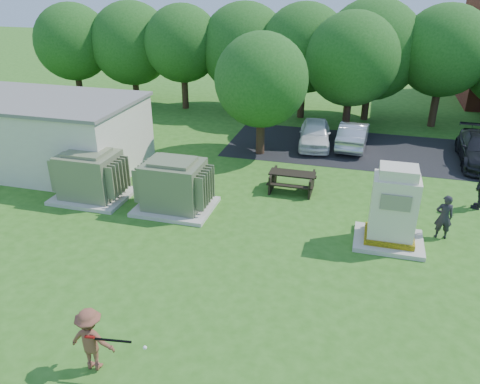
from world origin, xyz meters
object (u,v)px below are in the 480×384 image
(car_white, at_px, (315,133))
(car_silver_a, at_px, (353,134))
(transformer_left, at_px, (90,176))
(generator_cabinet, at_px, (393,211))
(batter, at_px, (91,339))
(transformer_right, at_px, (174,186))
(picnic_table, at_px, (292,179))
(person_by_generator, at_px, (444,217))

(car_white, relative_size, car_silver_a, 0.98)
(transformer_left, distance_m, car_silver_a, 13.73)
(generator_cabinet, height_order, batter, generator_cabinet)
(transformer_right, relative_size, picnic_table, 1.55)
(batter, relative_size, person_by_generator, 1.00)
(transformer_left, distance_m, transformer_right, 3.70)
(generator_cabinet, bearing_deg, batter, -131.28)
(picnic_table, distance_m, person_by_generator, 6.28)
(picnic_table, height_order, person_by_generator, person_by_generator)
(transformer_left, bearing_deg, person_by_generator, 1.74)
(generator_cabinet, xyz_separation_m, person_by_generator, (1.78, 0.86, -0.42))
(generator_cabinet, xyz_separation_m, car_silver_a, (-1.78, 9.78, -0.57))
(person_by_generator, bearing_deg, car_silver_a, -71.85)
(transformer_right, distance_m, batter, 8.30)
(transformer_left, bearing_deg, picnic_table, 20.27)
(batter, relative_size, car_silver_a, 0.40)
(transformer_left, xyz_separation_m, generator_cabinet, (11.84, -0.45, 0.28))
(person_by_generator, relative_size, car_white, 0.41)
(generator_cabinet, relative_size, car_white, 0.71)
(car_white, bearing_deg, transformer_right, -121.95)
(transformer_right, bearing_deg, batter, -80.66)
(batter, relative_size, car_white, 0.41)
(transformer_left, xyz_separation_m, person_by_generator, (13.62, 0.41, -0.14))
(picnic_table, relative_size, car_silver_a, 0.47)
(person_by_generator, height_order, car_white, person_by_generator)
(transformer_left, height_order, transformer_right, same)
(car_white, xyz_separation_m, car_silver_a, (2.00, 0.39, -0.01))
(batter, distance_m, car_white, 17.40)
(batter, height_order, person_by_generator, batter)
(generator_cabinet, height_order, car_silver_a, generator_cabinet)
(generator_cabinet, distance_m, car_white, 10.14)
(batter, height_order, car_white, batter)
(person_by_generator, bearing_deg, transformer_left, -1.88)
(generator_cabinet, relative_size, car_silver_a, 0.70)
(car_white, distance_m, car_silver_a, 2.04)
(transformer_right, relative_size, car_white, 0.75)
(batter, xyz_separation_m, car_silver_a, (5.02, 17.52, -0.15))
(transformer_left, bearing_deg, batter, -58.36)
(transformer_right, height_order, generator_cabinet, generator_cabinet)
(car_white, bearing_deg, transformer_left, -137.98)
(generator_cabinet, bearing_deg, picnic_table, 139.83)
(transformer_left, height_order, picnic_table, transformer_left)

